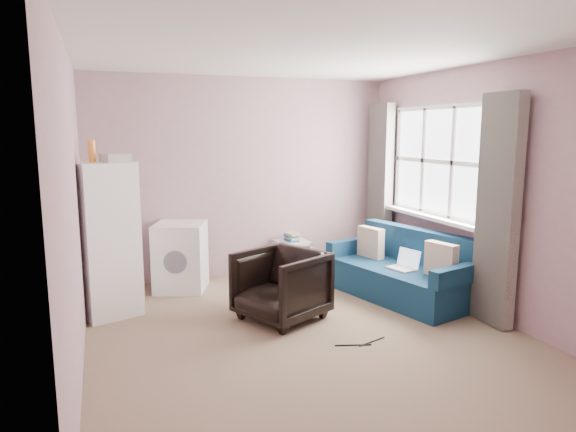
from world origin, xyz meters
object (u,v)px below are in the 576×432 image
at_px(washing_machine, 181,255).
at_px(side_table, 292,255).
at_px(armchair, 281,282).
at_px(sofa, 403,273).
at_px(fridge, 106,238).

height_order(washing_machine, side_table, washing_machine).
relative_size(armchair, side_table, 1.38).
relative_size(side_table, sofa, 0.30).
distance_m(fridge, washing_machine, 1.06).
height_order(fridge, washing_machine, fridge).
distance_m(side_table, sofa, 1.54).
distance_m(armchair, sofa, 1.52).
xyz_separation_m(fridge, side_table, (2.24, 0.71, -0.52)).
xyz_separation_m(fridge, sofa, (3.09, -0.57, -0.51)).
bearing_deg(sofa, armchair, 172.40).
xyz_separation_m(side_table, sofa, (0.85, -1.28, 0.01)).
bearing_deg(fridge, armchair, -44.03).
distance_m(armchair, washing_machine, 1.53).
distance_m(washing_machine, sofa, 2.56).
bearing_deg(washing_machine, armchair, -38.85).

